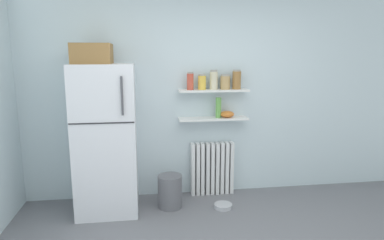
# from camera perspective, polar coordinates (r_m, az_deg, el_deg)

# --- Properties ---
(back_wall) EXTENTS (7.04, 0.10, 2.60)m
(back_wall) POSITION_cam_1_polar(r_m,az_deg,el_deg) (4.34, 1.49, 4.42)
(back_wall) COLOR silver
(back_wall) RESTS_ON ground_plane
(refrigerator) EXTENTS (0.67, 0.72, 1.91)m
(refrigerator) POSITION_cam_1_polar(r_m,az_deg,el_deg) (3.98, -14.29, -2.42)
(refrigerator) COLOR silver
(refrigerator) RESTS_ON ground_plane
(radiator) EXTENTS (0.55, 0.12, 0.68)m
(radiator) POSITION_cam_1_polar(r_m,az_deg,el_deg) (4.45, 3.40, -8.11)
(radiator) COLOR white
(radiator) RESTS_ON ground_plane
(wall_shelf_lower) EXTENTS (0.87, 0.22, 0.02)m
(wall_shelf_lower) POSITION_cam_1_polar(r_m,az_deg,el_deg) (4.25, 3.58, 0.23)
(wall_shelf_lower) COLOR white
(wall_shelf_upper) EXTENTS (0.87, 0.22, 0.02)m
(wall_shelf_upper) POSITION_cam_1_polar(r_m,az_deg,el_deg) (4.20, 3.63, 4.97)
(wall_shelf_upper) COLOR white
(storage_jar_0) EXTENTS (0.08, 0.08, 0.22)m
(storage_jar_0) POSITION_cam_1_polar(r_m,az_deg,el_deg) (4.14, -0.30, 6.57)
(storage_jar_0) COLOR #C64C38
(storage_jar_0) RESTS_ON wall_shelf_upper
(storage_jar_1) EXTENTS (0.10, 0.10, 0.19)m
(storage_jar_1) POSITION_cam_1_polar(r_m,az_deg,el_deg) (4.16, 1.69, 6.40)
(storage_jar_1) COLOR yellow
(storage_jar_1) RESTS_ON wall_shelf_upper
(storage_jar_2) EXTENTS (0.10, 0.10, 0.24)m
(storage_jar_2) POSITION_cam_1_polar(r_m,az_deg,el_deg) (4.19, 3.66, 6.74)
(storage_jar_2) COLOR beige
(storage_jar_2) RESTS_ON wall_shelf_upper
(storage_jar_3) EXTENTS (0.12, 0.12, 0.18)m
(storage_jar_3) POSITION_cam_1_polar(r_m,az_deg,el_deg) (4.22, 5.59, 6.37)
(storage_jar_3) COLOR tan
(storage_jar_3) RESTS_ON wall_shelf_upper
(storage_jar_4) EXTENTS (0.11, 0.11, 0.24)m
(storage_jar_4) POSITION_cam_1_polar(r_m,az_deg,el_deg) (4.26, 7.51, 6.75)
(storage_jar_4) COLOR olive
(storage_jar_4) RESTS_ON wall_shelf_upper
(vase) EXTENTS (0.07, 0.07, 0.25)m
(vase) POSITION_cam_1_polar(r_m,az_deg,el_deg) (4.24, 4.45, 2.09)
(vase) COLOR #66A84C
(vase) RESTS_ON wall_shelf_lower
(shelf_bowl) EXTENTS (0.18, 0.18, 0.08)m
(shelf_bowl) POSITION_cam_1_polar(r_m,az_deg,el_deg) (4.28, 5.90, 0.99)
(shelf_bowl) COLOR orange
(shelf_bowl) RESTS_ON wall_shelf_lower
(trash_bin) EXTENTS (0.29, 0.29, 0.39)m
(trash_bin) POSITION_cam_1_polar(r_m,az_deg,el_deg) (4.12, -3.71, -11.85)
(trash_bin) COLOR slate
(trash_bin) RESTS_ON ground_plane
(pet_food_bowl) EXTENTS (0.21, 0.21, 0.05)m
(pet_food_bowl) POSITION_cam_1_polar(r_m,az_deg,el_deg) (4.17, 5.25, -14.18)
(pet_food_bowl) COLOR #B7B7BC
(pet_food_bowl) RESTS_ON ground_plane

